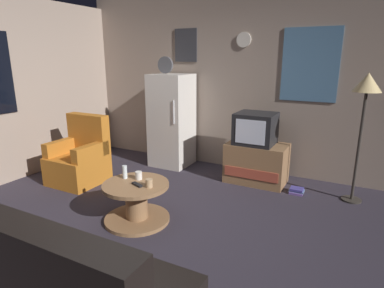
# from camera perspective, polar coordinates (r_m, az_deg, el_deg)

# --- Properties ---
(ground_plane) EXTENTS (12.00, 12.00, 0.00)m
(ground_plane) POSITION_cam_1_polar(r_m,az_deg,el_deg) (3.55, -9.26, -14.94)
(ground_plane) COLOR #2D2833
(wall_with_art) EXTENTS (5.20, 0.12, 2.77)m
(wall_with_art) POSITION_cam_1_polar(r_m,az_deg,el_deg) (5.24, 6.61, 10.92)
(wall_with_art) COLOR gray
(wall_with_art) RESTS_ON ground_plane
(fridge) EXTENTS (0.60, 0.62, 1.77)m
(fridge) POSITION_cam_1_polar(r_m,az_deg,el_deg) (5.33, -3.59, 4.20)
(fridge) COLOR silver
(fridge) RESTS_ON ground_plane
(tv_stand) EXTENTS (0.84, 0.53, 0.57)m
(tv_stand) POSITION_cam_1_polar(r_m,az_deg,el_deg) (4.76, 11.29, -3.29)
(tv_stand) COLOR #8E6642
(tv_stand) RESTS_ON ground_plane
(crt_tv) EXTENTS (0.54, 0.51, 0.44)m
(crt_tv) POSITION_cam_1_polar(r_m,az_deg,el_deg) (4.64, 11.15, 2.70)
(crt_tv) COLOR black
(crt_tv) RESTS_ON tv_stand
(standing_lamp) EXTENTS (0.32, 0.32, 1.59)m
(standing_lamp) POSITION_cam_1_polar(r_m,az_deg,el_deg) (4.31, 28.39, 7.92)
(standing_lamp) COLOR #332D28
(standing_lamp) RESTS_ON ground_plane
(coffee_table) EXTENTS (0.72, 0.72, 0.44)m
(coffee_table) POSITION_cam_1_polar(r_m,az_deg,el_deg) (3.66, -9.76, -10.08)
(coffee_table) COLOR #8E6642
(coffee_table) RESTS_ON ground_plane
(wine_glass) EXTENTS (0.05, 0.05, 0.15)m
(wine_glass) POSITION_cam_1_polar(r_m,az_deg,el_deg) (3.71, -11.76, -4.86)
(wine_glass) COLOR silver
(wine_glass) RESTS_ON coffee_table
(mug_ceramic_white) EXTENTS (0.08, 0.08, 0.09)m
(mug_ceramic_white) POSITION_cam_1_polar(r_m,az_deg,el_deg) (3.66, -9.39, -5.50)
(mug_ceramic_white) COLOR silver
(mug_ceramic_white) RESTS_ON coffee_table
(mug_ceramic_tan) EXTENTS (0.08, 0.08, 0.09)m
(mug_ceramic_tan) POSITION_cam_1_polar(r_m,az_deg,el_deg) (3.43, -7.59, -6.86)
(mug_ceramic_tan) COLOR tan
(mug_ceramic_tan) RESTS_ON coffee_table
(remote_control) EXTENTS (0.16, 0.09, 0.02)m
(remote_control) POSITION_cam_1_polar(r_m,az_deg,el_deg) (3.50, -9.67, -7.08)
(remote_control) COLOR black
(remote_control) RESTS_ON coffee_table
(armchair) EXTENTS (0.68, 0.68, 0.96)m
(armchair) POSITION_cam_1_polar(r_m,az_deg,el_deg) (4.94, -19.13, -2.51)
(armchair) COLOR #B2661E
(armchair) RESTS_ON ground_plane
(book_stack) EXTENTS (0.19, 0.17, 0.07)m
(book_stack) POSITION_cam_1_polar(r_m,az_deg,el_deg) (4.58, 17.96, -7.85)
(book_stack) COLOR #70519E
(book_stack) RESTS_ON ground_plane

